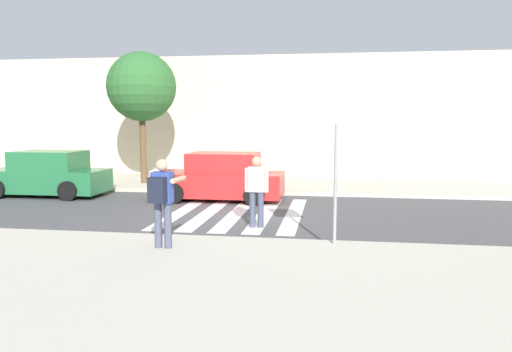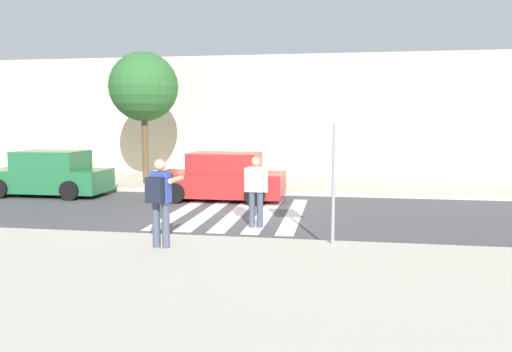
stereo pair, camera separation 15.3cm
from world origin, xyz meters
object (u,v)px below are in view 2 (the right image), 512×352
(stop_sign, at_px, (334,145))
(street_tree_west, at_px, (144,87))
(photographer_with_backpack, at_px, (160,195))
(parked_car_green, at_px, (49,175))
(parked_car_red, at_px, (222,178))
(pedestrian_crossing, at_px, (256,188))

(stop_sign, relative_size, street_tree_west, 0.54)
(stop_sign, distance_m, street_tree_west, 11.45)
(street_tree_west, bearing_deg, photographer_with_backpack, -66.67)
(parked_car_green, xyz_separation_m, street_tree_west, (2.37, 2.82, 3.12))
(stop_sign, xyz_separation_m, street_tree_west, (-7.37, 8.60, 1.72))
(street_tree_west, bearing_deg, parked_car_green, -130.04)
(photographer_with_backpack, height_order, street_tree_west, street_tree_west)
(stop_sign, bearing_deg, photographer_with_backpack, -165.40)
(parked_car_red, xyz_separation_m, street_tree_west, (-3.73, 2.82, 3.12))
(pedestrian_crossing, relative_size, parked_car_green, 0.42)
(parked_car_green, bearing_deg, photographer_with_backpack, -45.80)
(stop_sign, bearing_deg, pedestrian_crossing, 134.75)
(parked_car_green, bearing_deg, street_tree_west, 49.96)
(pedestrian_crossing, relative_size, street_tree_west, 0.34)
(stop_sign, xyz_separation_m, pedestrian_crossing, (-1.87, 1.89, -1.15))
(parked_car_red, bearing_deg, street_tree_west, 142.89)
(photographer_with_backpack, relative_size, parked_car_green, 0.42)
(photographer_with_backpack, relative_size, parked_car_red, 0.42)
(parked_car_green, xyz_separation_m, parked_car_red, (6.10, 0.00, 0.00))
(photographer_with_backpack, relative_size, street_tree_west, 0.34)
(stop_sign, bearing_deg, street_tree_west, 130.59)
(street_tree_west, bearing_deg, pedestrian_crossing, -50.68)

